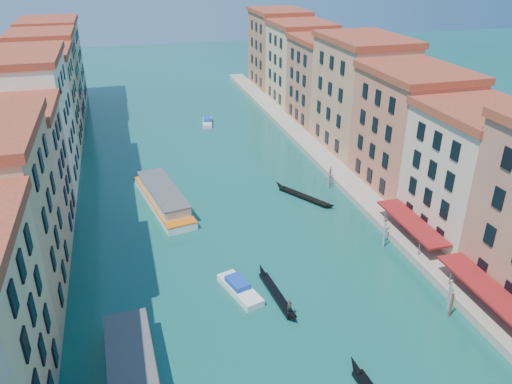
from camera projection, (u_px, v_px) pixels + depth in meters
left_bank_palazzos at (23, 141)px, 71.27m from camera, size 12.80×128.40×21.00m
right_bank_palazzos at (376, 109)px, 84.99m from camera, size 12.80×128.40×21.00m
quay at (329, 164)px, 87.13m from camera, size 4.00×140.00×1.00m
restaurant_awnings at (498, 299)px, 49.72m from camera, size 3.20×44.55×3.12m
mooring_poles_right at (435, 284)px, 54.74m from camera, size 1.44×54.24×3.20m
vaporetto_near at (134, 383)px, 42.31m from camera, size 4.96×18.85×2.78m
vaporetto_far at (163, 197)px, 73.94m from camera, size 7.42×18.88×2.74m
gondola_fore at (277, 294)px, 54.64m from camera, size 1.77×10.75×2.14m
gondola_far at (303, 196)px, 76.37m from camera, size 6.92×10.73×1.70m
motorboat_mid at (239, 288)px, 55.24m from camera, size 4.00×7.15×1.41m
motorboat_far at (207, 122)px, 108.58m from camera, size 3.07×6.42×1.28m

